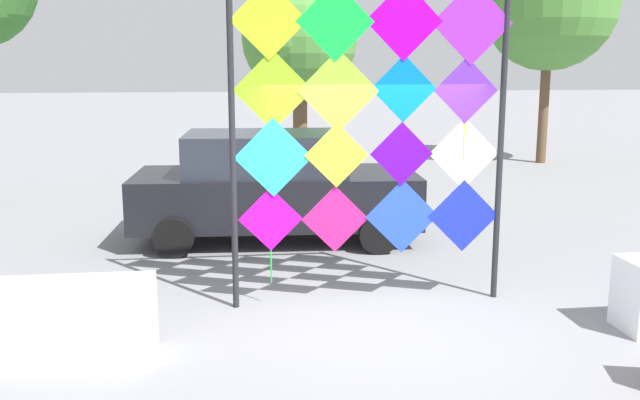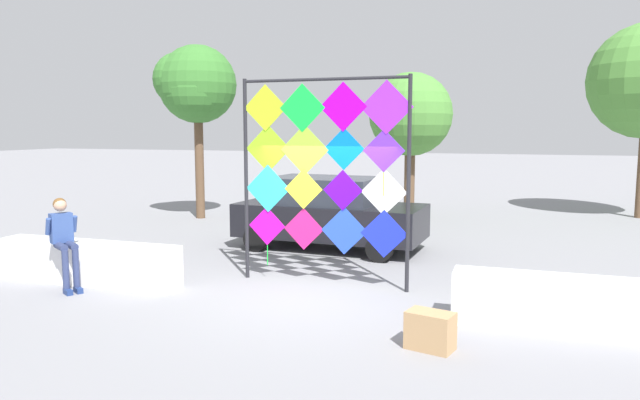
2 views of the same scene
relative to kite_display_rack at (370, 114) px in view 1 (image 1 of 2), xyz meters
The scene contains 5 objects.
ground 2.38m from the kite_display_rack, 86.19° to the right, with size 120.00×120.00×0.00m, color gray.
kite_display_rack is the anchor object (origin of this frame).
parked_car 3.48m from the kite_display_rack, 105.82° to the left, with size 4.43×2.29×1.68m.
tree_far_right 8.58m from the kite_display_rack, 89.37° to the left, with size 2.59×2.73×4.55m.
tree_broadleaf 13.09m from the kite_display_rack, 57.10° to the left, with size 3.56×3.56×6.06m.
Camera 1 is at (-1.65, -6.80, 2.75)m, focal length 39.97 mm.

